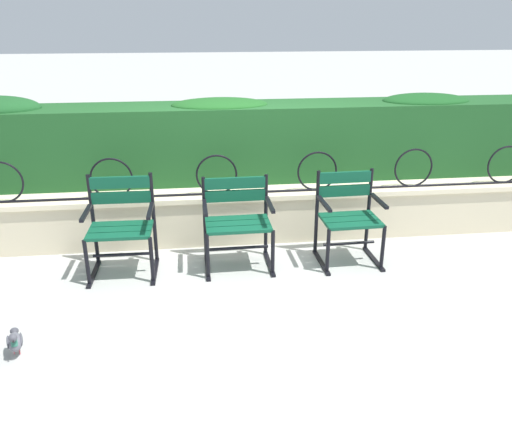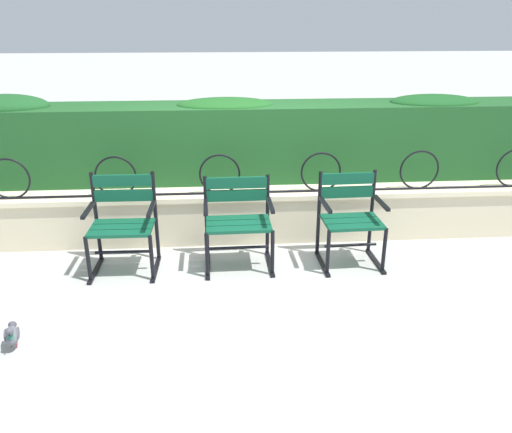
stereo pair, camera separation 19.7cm
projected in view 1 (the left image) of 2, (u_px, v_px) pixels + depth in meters
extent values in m
plane|color=#ADADA8|center=(257.00, 274.00, 4.75)|extent=(60.00, 60.00, 0.00)
cube|color=beige|center=(247.00, 217.00, 5.43)|extent=(8.45, 0.35, 0.49)
cube|color=beige|center=(247.00, 193.00, 5.33)|extent=(8.45, 0.41, 0.05)
cylinder|color=black|center=(248.00, 192.00, 5.25)|extent=(7.89, 0.02, 0.02)
torus|color=black|center=(1.00, 182.00, 4.91)|extent=(0.42, 0.02, 0.42)
torus|color=black|center=(111.00, 179.00, 5.03)|extent=(0.42, 0.02, 0.42)
torus|color=black|center=(217.00, 175.00, 5.14)|extent=(0.42, 0.02, 0.42)
torus|color=black|center=(317.00, 171.00, 5.26)|extent=(0.42, 0.02, 0.42)
torus|color=black|center=(413.00, 168.00, 5.37)|extent=(0.42, 0.02, 0.42)
torus|color=black|center=(506.00, 165.00, 5.49)|extent=(0.42, 0.02, 0.42)
cube|color=#1E5123|center=(242.00, 141.00, 5.64)|extent=(8.28, 0.67, 0.81)
ellipsoid|color=#1C541E|center=(220.00, 105.00, 5.47)|extent=(1.04, 0.60, 0.14)
ellipsoid|color=#1A501F|center=(426.00, 101.00, 5.72)|extent=(0.99, 0.60, 0.16)
cube|color=#0F4C33|center=(118.00, 236.00, 4.48)|extent=(0.56, 0.13, 0.03)
cube|color=#0F4C33|center=(120.00, 230.00, 4.60)|extent=(0.56, 0.13, 0.03)
cube|color=#0F4C33|center=(122.00, 225.00, 4.73)|extent=(0.56, 0.13, 0.03)
cube|color=#0F4C33|center=(120.00, 182.00, 4.69)|extent=(0.56, 0.04, 0.11)
cube|color=#0F4C33|center=(121.00, 198.00, 4.74)|extent=(0.56, 0.04, 0.11)
cylinder|color=black|center=(154.00, 218.00, 4.85)|extent=(0.04, 0.04, 0.90)
cylinder|color=black|center=(152.00, 260.00, 4.53)|extent=(0.04, 0.04, 0.44)
cube|color=black|center=(155.00, 271.00, 4.79)|extent=(0.05, 0.52, 0.02)
cube|color=black|center=(150.00, 211.00, 4.56)|extent=(0.04, 0.40, 0.03)
cylinder|color=black|center=(93.00, 221.00, 4.79)|extent=(0.04, 0.04, 0.90)
cylinder|color=black|center=(87.00, 263.00, 4.48)|extent=(0.04, 0.04, 0.44)
cube|color=black|center=(94.00, 274.00, 4.73)|extent=(0.05, 0.52, 0.02)
cube|color=black|center=(86.00, 213.00, 4.51)|extent=(0.04, 0.40, 0.03)
cylinder|color=black|center=(123.00, 255.00, 4.69)|extent=(0.53, 0.04, 0.03)
cube|color=#0F4C33|center=(240.00, 230.00, 4.61)|extent=(0.60, 0.13, 0.03)
cube|color=#0F4C33|center=(238.00, 224.00, 4.73)|extent=(0.60, 0.13, 0.03)
cube|color=#0F4C33|center=(237.00, 219.00, 4.86)|extent=(0.60, 0.13, 0.03)
cube|color=#0F4C33|center=(235.00, 183.00, 4.84)|extent=(0.60, 0.04, 0.11)
cube|color=#0F4C33|center=(235.00, 196.00, 4.88)|extent=(0.60, 0.04, 0.11)
cylinder|color=black|center=(266.00, 216.00, 5.00)|extent=(0.04, 0.04, 0.84)
cylinder|color=black|center=(273.00, 253.00, 4.68)|extent=(0.04, 0.04, 0.44)
cube|color=black|center=(269.00, 264.00, 4.93)|extent=(0.05, 0.52, 0.02)
cube|color=black|center=(270.00, 205.00, 4.71)|extent=(0.04, 0.40, 0.03)
cylinder|color=black|center=(205.00, 219.00, 4.93)|extent=(0.04, 0.04, 0.84)
cylinder|color=black|center=(208.00, 257.00, 4.60)|extent=(0.04, 0.04, 0.44)
cube|color=black|center=(207.00, 267.00, 4.86)|extent=(0.05, 0.52, 0.02)
cube|color=black|center=(205.00, 208.00, 4.63)|extent=(0.04, 0.40, 0.03)
cylinder|color=black|center=(238.00, 248.00, 4.82)|extent=(0.57, 0.04, 0.03)
cube|color=#0F4C33|center=(355.00, 226.00, 4.71)|extent=(0.53, 0.14, 0.03)
cube|color=#0F4C33|center=(351.00, 220.00, 4.83)|extent=(0.53, 0.14, 0.03)
cube|color=#0F4C33|center=(346.00, 215.00, 4.96)|extent=(0.53, 0.14, 0.03)
cube|color=#0F4C33|center=(345.00, 177.00, 4.92)|extent=(0.53, 0.05, 0.11)
cube|color=#0F4C33|center=(344.00, 191.00, 4.97)|extent=(0.53, 0.05, 0.11)
cylinder|color=black|center=(368.00, 210.00, 5.09)|extent=(0.04, 0.04, 0.87)
cylinder|color=black|center=(383.00, 248.00, 4.78)|extent=(0.04, 0.04, 0.44)
cube|color=black|center=(374.00, 259.00, 5.03)|extent=(0.06, 0.52, 0.02)
cube|color=black|center=(379.00, 201.00, 4.80)|extent=(0.05, 0.40, 0.03)
cylinder|color=black|center=(317.00, 213.00, 5.02)|extent=(0.04, 0.04, 0.87)
cylinder|color=black|center=(328.00, 251.00, 4.70)|extent=(0.04, 0.04, 0.44)
cube|color=black|center=(321.00, 262.00, 4.95)|extent=(0.06, 0.52, 0.02)
cube|color=black|center=(324.00, 204.00, 4.73)|extent=(0.05, 0.40, 0.03)
cylinder|color=black|center=(349.00, 243.00, 4.92)|extent=(0.50, 0.04, 0.03)
ellipsoid|color=#5B5B66|center=(15.00, 342.00, 3.60)|extent=(0.16, 0.21, 0.11)
cylinder|color=#2D6B56|center=(14.00, 343.00, 3.53)|extent=(0.06, 0.07, 0.06)
sphere|color=#494951|center=(13.00, 338.00, 3.49)|extent=(0.06, 0.06, 0.06)
cone|color=black|center=(13.00, 341.00, 3.46)|extent=(0.02, 0.03, 0.01)
cone|color=#404047|center=(14.00, 334.00, 3.70)|extent=(0.08, 0.09, 0.06)
ellipsoid|color=#4E4E56|center=(21.00, 339.00, 3.62)|extent=(0.06, 0.14, 0.07)
ellipsoid|color=#4E4E56|center=(8.00, 342.00, 3.59)|extent=(0.06, 0.14, 0.07)
cylinder|color=#C6515B|center=(20.00, 351.00, 3.63)|extent=(0.01, 0.01, 0.05)
cylinder|color=#C6515B|center=(14.00, 351.00, 3.63)|extent=(0.01, 0.01, 0.05)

